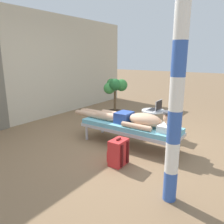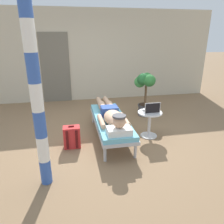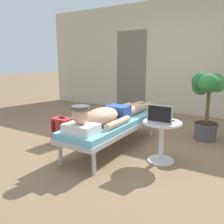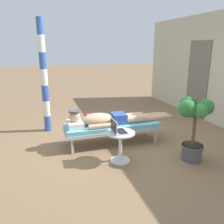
% 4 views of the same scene
% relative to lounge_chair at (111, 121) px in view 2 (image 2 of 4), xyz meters
% --- Properties ---
extents(ground_plane, '(40.00, 40.00, 0.00)m').
position_rel_lounge_chair_xyz_m(ground_plane, '(-0.09, 0.12, -0.35)').
color(ground_plane, '#846647').
extents(house_wall_back, '(7.60, 0.20, 2.70)m').
position_rel_lounge_chair_xyz_m(house_wall_back, '(0.00, 2.91, 1.00)').
color(house_wall_back, beige).
rests_on(house_wall_back, ground).
extents(house_door_panel, '(0.84, 0.03, 2.04)m').
position_rel_lounge_chair_xyz_m(house_door_panel, '(-1.14, 2.80, 0.67)').
color(house_door_panel, '#6D6759').
rests_on(house_door_panel, ground).
extents(lounge_chair, '(0.61, 1.88, 0.42)m').
position_rel_lounge_chair_xyz_m(lounge_chair, '(0.00, 0.00, 0.00)').
color(lounge_chair, '#B7B7BC').
rests_on(lounge_chair, ground).
extents(person_reclining, '(0.53, 2.17, 0.33)m').
position_rel_lounge_chair_xyz_m(person_reclining, '(0.00, -0.06, 0.17)').
color(person_reclining, white).
rests_on(person_reclining, lounge_chair).
extents(side_table, '(0.48, 0.48, 0.52)m').
position_rel_lounge_chair_xyz_m(side_table, '(0.77, -0.10, 0.01)').
color(side_table, silver).
rests_on(side_table, ground).
extents(laptop, '(0.31, 0.24, 0.23)m').
position_rel_lounge_chair_xyz_m(laptop, '(0.77, -0.15, 0.24)').
color(laptop, silver).
rests_on(laptop, side_table).
extents(backpack, '(0.30, 0.26, 0.42)m').
position_rel_lounge_chair_xyz_m(backpack, '(-0.77, -0.25, -0.15)').
color(backpack, red).
rests_on(backpack, ground).
extents(potted_plant, '(0.52, 0.59, 1.10)m').
position_rel_lounge_chair_xyz_m(potted_plant, '(1.08, 1.07, 0.36)').
color(potted_plant, '#4C4C51').
rests_on(potted_plant, ground).
extents(porch_post, '(0.15, 0.15, 2.48)m').
position_rel_lounge_chair_xyz_m(porch_post, '(-1.15, -1.20, 0.89)').
color(porch_post, '#3359B2').
rests_on(porch_post, ground).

